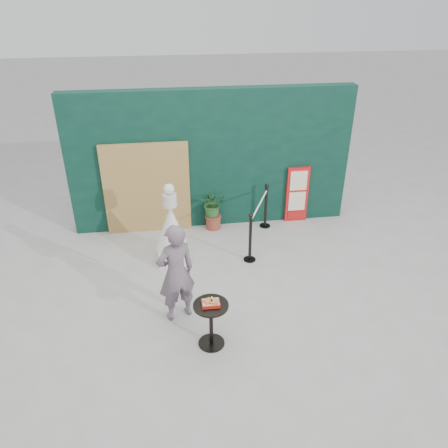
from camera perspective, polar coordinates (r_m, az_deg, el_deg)
The scene contains 10 objects.
ground at distance 7.45m, azimuth 1.29°, elevation -11.22°, with size 60.00×60.00×0.00m, color #ADAAA5.
back_wall at distance 9.41m, azimuth -1.65°, elevation 8.38°, with size 6.00×0.30×3.00m, color black.
bamboo_fence at distance 9.37m, azimuth -10.02°, elevation 4.53°, with size 1.80×0.08×2.00m, color tan.
woman at distance 6.87m, azimuth -6.29°, elevation -6.38°, with size 0.62×0.41×1.70m, color #695A64.
menu_board at distance 9.94m, azimuth 9.52°, elevation 3.81°, with size 0.50×0.07×1.30m.
statue at distance 8.36m, azimuth -6.85°, elevation -0.92°, with size 0.64×0.64×1.64m.
cafe_table at distance 6.55m, azimuth -1.70°, elevation -12.20°, with size 0.52×0.52×0.75m.
food_basket at distance 6.36m, azimuth -1.72°, elevation -10.22°, with size 0.26×0.19×0.11m.
planter at distance 9.53m, azimuth -1.45°, elevation 2.28°, with size 0.54×0.46×0.91m.
stanchion_barrier at distance 9.03m, azimuth 4.54°, elevation 0.34°, with size 0.84×1.54×1.03m.
Camera 1 is at (-0.95, -5.62, 4.80)m, focal length 35.00 mm.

